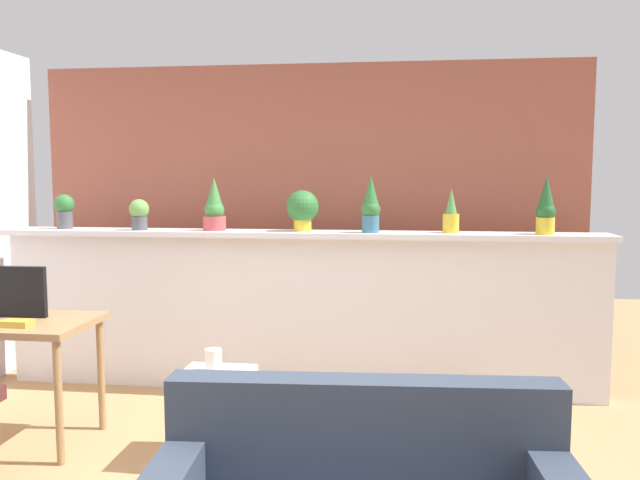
{
  "coord_description": "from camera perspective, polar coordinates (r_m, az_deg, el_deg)",
  "views": [
    {
      "loc": [
        0.74,
        -2.56,
        1.59
      ],
      "look_at": [
        0.3,
        0.99,
        1.24
      ],
      "focal_mm": 35.44,
      "sensor_mm": 36.0,
      "label": 1
    }
  ],
  "objects": [
    {
      "name": "book_on_desk",
      "position": [
        3.99,
        -25.72,
        -6.79
      ],
      "size": [
        0.17,
        0.1,
        0.04
      ],
      "primitive_type": "cube",
      "color": "gold",
      "rests_on": "desk"
    },
    {
      "name": "potted_plant_0",
      "position": [
        5.2,
        -22.08,
        2.55
      ],
      "size": [
        0.15,
        0.15,
        0.26
      ],
      "color": "#4C4C51",
      "rests_on": "plant_shelf"
    },
    {
      "name": "tv_monitor",
      "position": [
        4.26,
        -26.35,
        -4.19
      ],
      "size": [
        0.49,
        0.04,
        0.31
      ],
      "primitive_type": "cube",
      "color": "black",
      "rests_on": "desk"
    },
    {
      "name": "potted_plant_4",
      "position": [
        4.49,
        4.6,
        3.12
      ],
      "size": [
        0.14,
        0.14,
        0.41
      ],
      "color": "#386B84",
      "rests_on": "plant_shelf"
    },
    {
      "name": "potted_plant_5",
      "position": [
        4.55,
        11.75,
        2.28
      ],
      "size": [
        0.12,
        0.12,
        0.32
      ],
      "color": "gold",
      "rests_on": "plant_shelf"
    },
    {
      "name": "potted_plant_1",
      "position": [
        4.89,
        -16.01,
        2.35
      ],
      "size": [
        0.15,
        0.15,
        0.23
      ],
      "color": "#4C4C51",
      "rests_on": "plant_shelf"
    },
    {
      "name": "brick_wall_behind",
      "position": [
        5.23,
        -1.04,
        1.95
      ],
      "size": [
        4.44,
        0.1,
        2.5
      ],
      "primitive_type": "cube",
      "color": "#9E5442",
      "rests_on": "ground"
    },
    {
      "name": "potted_plant_6",
      "position": [
        4.62,
        19.72,
        2.79
      ],
      "size": [
        0.13,
        0.13,
        0.41
      ],
      "color": "gold",
      "rests_on": "plant_shelf"
    },
    {
      "name": "desk",
      "position": [
        4.25,
        -26.93,
        -7.54
      ],
      "size": [
        1.1,
        0.6,
        0.75
      ],
      "color": "#99754C",
      "rests_on": "ground"
    },
    {
      "name": "vase_on_shelf",
      "position": [
        3.67,
        -9.6,
        -10.67
      ],
      "size": [
        0.1,
        0.1,
        0.13
      ],
      "primitive_type": "cylinder",
      "color": "silver",
      "rests_on": "side_cube_shelf"
    },
    {
      "name": "plant_shelf",
      "position": [
        4.6,
        -2.17,
        0.54
      ],
      "size": [
        4.44,
        0.32,
        0.04
      ],
      "primitive_type": "cube",
      "color": "silver",
      "rests_on": "divider_wall"
    },
    {
      "name": "potted_plant_2",
      "position": [
        4.73,
        -9.52,
        2.88
      ],
      "size": [
        0.17,
        0.17,
        0.39
      ],
      "color": "#B7474C",
      "rests_on": "plant_shelf"
    },
    {
      "name": "divider_wall",
      "position": [
        4.73,
        -2.07,
        -6.66
      ],
      "size": [
        4.44,
        0.16,
        1.16
      ],
      "primitive_type": "cube",
      "color": "silver",
      "rests_on": "ground"
    },
    {
      "name": "side_cube_shelf",
      "position": [
        3.73,
        -9.41,
        -15.49
      ],
      "size": [
        0.4,
        0.41,
        0.5
      ],
      "color": "silver",
      "rests_on": "ground"
    },
    {
      "name": "potted_plant_3",
      "position": [
        4.61,
        -1.59,
        2.88
      ],
      "size": [
        0.24,
        0.24,
        0.3
      ],
      "color": "gold",
      "rests_on": "plant_shelf"
    }
  ]
}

